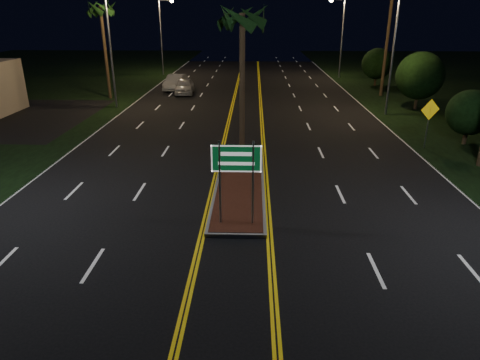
{
  "coord_description": "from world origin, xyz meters",
  "views": [
    {
      "loc": [
        0.59,
        -11.57,
        7.57
      ],
      "look_at": [
        0.13,
        2.76,
        1.9
      ],
      "focal_mm": 32.0,
      "sensor_mm": 36.0,
      "label": 1
    }
  ],
  "objects_px": {
    "streetlight_left_far": "(164,28)",
    "shrub_mid": "(420,76)",
    "streetlight_right_mid": "(390,39)",
    "palm_median": "(242,18)",
    "streetlight_right_far": "(340,29)",
    "shrub_far": "(377,64)",
    "streetlight_left_mid": "(114,37)",
    "palm_left_far": "(101,9)",
    "highway_sign": "(236,167)",
    "warning_sign": "(429,116)",
    "car_far": "(176,81)",
    "shrub_near": "(470,113)",
    "median_island": "(240,183)",
    "car_near": "(184,85)"
  },
  "relations": [
    {
      "from": "shrub_far",
      "to": "warning_sign",
      "type": "bearing_deg",
      "value": -97.49
    },
    {
      "from": "palm_left_far",
      "to": "car_far",
      "type": "xyz_separation_m",
      "value": [
        5.34,
        4.85,
        -6.86
      ]
    },
    {
      "from": "streetlight_left_far",
      "to": "highway_sign",
      "type": "bearing_deg",
      "value": -75.56
    },
    {
      "from": "streetlight_left_mid",
      "to": "streetlight_right_mid",
      "type": "bearing_deg",
      "value": -5.38
    },
    {
      "from": "highway_sign",
      "to": "palm_median",
      "type": "bearing_deg",
      "value": 90.0
    },
    {
      "from": "shrub_mid",
      "to": "shrub_far",
      "type": "xyz_separation_m",
      "value": [
        -0.2,
        12.0,
        -0.39
      ]
    },
    {
      "from": "palm_left_far",
      "to": "shrub_mid",
      "type": "relative_size",
      "value": 1.9
    },
    {
      "from": "streetlight_left_far",
      "to": "median_island",
      "type": "bearing_deg",
      "value": -74.0
    },
    {
      "from": "car_near",
      "to": "streetlight_right_mid",
      "type": "bearing_deg",
      "value": -30.94
    },
    {
      "from": "shrub_near",
      "to": "shrub_far",
      "type": "bearing_deg",
      "value": 89.22
    },
    {
      "from": "streetlight_left_mid",
      "to": "median_island",
      "type": "bearing_deg",
      "value": -58.02
    },
    {
      "from": "warning_sign",
      "to": "streetlight_right_far",
      "type": "bearing_deg",
      "value": 73.89
    },
    {
      "from": "warning_sign",
      "to": "shrub_mid",
      "type": "bearing_deg",
      "value": 57.05
    },
    {
      "from": "car_far",
      "to": "car_near",
      "type": "bearing_deg",
      "value": -55.7
    },
    {
      "from": "streetlight_right_far",
      "to": "shrub_far",
      "type": "xyz_separation_m",
      "value": [
        3.19,
        -6.0,
        -3.32
      ]
    },
    {
      "from": "highway_sign",
      "to": "streetlight_left_mid",
      "type": "relative_size",
      "value": 0.36
    },
    {
      "from": "palm_median",
      "to": "streetlight_right_far",
      "type": "bearing_deg",
      "value": 71.38
    },
    {
      "from": "palm_left_far",
      "to": "shrub_far",
      "type": "xyz_separation_m",
      "value": [
        26.6,
        8.0,
        -5.41
      ]
    },
    {
      "from": "streetlight_right_mid",
      "to": "palm_median",
      "type": "relative_size",
      "value": 1.08
    },
    {
      "from": "streetlight_left_far",
      "to": "shrub_far",
      "type": "bearing_deg",
      "value": -18.14
    },
    {
      "from": "streetlight_right_mid",
      "to": "car_far",
      "type": "bearing_deg",
      "value": 149.02
    },
    {
      "from": "palm_median",
      "to": "car_near",
      "type": "distance_m",
      "value": 22.04
    },
    {
      "from": "streetlight_left_far",
      "to": "palm_median",
      "type": "bearing_deg",
      "value": -72.42
    },
    {
      "from": "streetlight_left_mid",
      "to": "shrub_mid",
      "type": "bearing_deg",
      "value": 0.0
    },
    {
      "from": "palm_median",
      "to": "palm_left_far",
      "type": "height_order",
      "value": "palm_left_far"
    },
    {
      "from": "streetlight_left_mid",
      "to": "palm_left_far",
      "type": "height_order",
      "value": "streetlight_left_mid"
    },
    {
      "from": "streetlight_left_far",
      "to": "streetlight_right_mid",
      "type": "relative_size",
      "value": 1.0
    },
    {
      "from": "streetlight_right_mid",
      "to": "streetlight_left_far",
      "type": "bearing_deg",
      "value": 133.97
    },
    {
      "from": "highway_sign",
      "to": "streetlight_left_far",
      "type": "distance_m",
      "value": 42.67
    },
    {
      "from": "streetlight_left_far",
      "to": "shrub_mid",
      "type": "height_order",
      "value": "streetlight_left_far"
    },
    {
      "from": "streetlight_right_mid",
      "to": "car_far",
      "type": "height_order",
      "value": "streetlight_right_mid"
    },
    {
      "from": "streetlight_left_mid",
      "to": "palm_median",
      "type": "xyz_separation_m",
      "value": [
        10.61,
        -13.5,
        1.62
      ]
    },
    {
      "from": "streetlight_right_mid",
      "to": "shrub_near",
      "type": "bearing_deg",
      "value": -70.16
    },
    {
      "from": "car_near",
      "to": "car_far",
      "type": "distance_m",
      "value": 2.54
    },
    {
      "from": "median_island",
      "to": "shrub_far",
      "type": "relative_size",
      "value": 2.59
    },
    {
      "from": "median_island",
      "to": "highway_sign",
      "type": "distance_m",
      "value": 4.8
    },
    {
      "from": "shrub_mid",
      "to": "car_near",
      "type": "height_order",
      "value": "shrub_mid"
    },
    {
      "from": "palm_median",
      "to": "car_far",
      "type": "height_order",
      "value": "palm_median"
    },
    {
      "from": "shrub_mid",
      "to": "car_near",
      "type": "distance_m",
      "value": 21.36
    },
    {
      "from": "highway_sign",
      "to": "palm_left_far",
      "type": "xyz_separation_m",
      "value": [
        -12.8,
        25.2,
        5.34
      ]
    },
    {
      "from": "median_island",
      "to": "palm_median",
      "type": "bearing_deg",
      "value": 90.0
    },
    {
      "from": "streetlight_left_mid",
      "to": "streetlight_right_mid",
      "type": "relative_size",
      "value": 1.0
    },
    {
      "from": "streetlight_left_mid",
      "to": "palm_median",
      "type": "height_order",
      "value": "streetlight_left_mid"
    },
    {
      "from": "streetlight_right_far",
      "to": "car_near",
      "type": "relative_size",
      "value": 1.77
    },
    {
      "from": "palm_left_far",
      "to": "warning_sign",
      "type": "relative_size",
      "value": 3.04
    },
    {
      "from": "streetlight_right_far",
      "to": "warning_sign",
      "type": "distance_m",
      "value": 29.07
    },
    {
      "from": "median_island",
      "to": "palm_left_far",
      "type": "xyz_separation_m",
      "value": [
        -12.8,
        21.0,
        7.66
      ]
    },
    {
      "from": "streetlight_left_far",
      "to": "palm_left_far",
      "type": "bearing_deg",
      "value": -97.78
    },
    {
      "from": "car_far",
      "to": "warning_sign",
      "type": "bearing_deg",
      "value": -42.37
    },
    {
      "from": "streetlight_left_far",
      "to": "shrub_near",
      "type": "bearing_deg",
      "value": -51.21
    }
  ]
}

